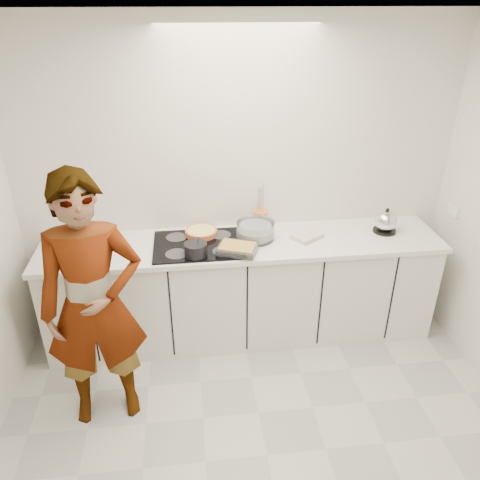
{
  "coord_description": "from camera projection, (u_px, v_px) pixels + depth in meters",
  "views": [
    {
      "loc": [
        -0.42,
        -2.02,
        2.67
      ],
      "look_at": [
        -0.05,
        1.05,
        1.05
      ],
      "focal_mm": 35.0,
      "sensor_mm": 36.0,
      "label": 1
    }
  ],
  "objects": [
    {
      "name": "floor",
      "position": [
        267.0,
        455.0,
        3.06
      ],
      "size": [
        3.6,
        3.2,
        0.0
      ],
      "primitive_type": "cube",
      "color": "beige",
      "rests_on": "ground"
    },
    {
      "name": "ceiling",
      "position": [
        284.0,
        15.0,
        1.85
      ],
      "size": [
        3.6,
        3.2,
        0.0
      ],
      "primitive_type": "cube",
      "color": "white",
      "rests_on": "wall_back"
    },
    {
      "name": "wall_back",
      "position": [
        238.0,
        182.0,
        3.86
      ],
      "size": [
        3.6,
        0.0,
        2.6
      ],
      "primitive_type": "cube",
      "color": "silver",
      "rests_on": "ground"
    },
    {
      "name": "base_cabinets",
      "position": [
        243.0,
        291.0,
        3.98
      ],
      "size": [
        3.2,
        0.58,
        0.87
      ],
      "primitive_type": "cube",
      "color": "silver",
      "rests_on": "floor"
    },
    {
      "name": "countertop",
      "position": [
        243.0,
        244.0,
        3.77
      ],
      "size": [
        3.24,
        0.64,
        0.04
      ],
      "primitive_type": "cube",
      "color": "white",
      "rests_on": "base_cabinets"
    },
    {
      "name": "hob",
      "position": [
        199.0,
        245.0,
        3.7
      ],
      "size": [
        0.72,
        0.54,
        0.01
      ],
      "primitive_type": "cube",
      "color": "black",
      "rests_on": "countertop"
    },
    {
      "name": "tart_dish",
      "position": [
        201.0,
        232.0,
        3.84
      ],
      "size": [
        0.34,
        0.34,
        0.04
      ],
      "color": "#CB6036",
      "rests_on": "hob"
    },
    {
      "name": "saucepan",
      "position": [
        196.0,
        249.0,
        3.52
      ],
      "size": [
        0.18,
        0.18,
        0.17
      ],
      "color": "black",
      "rests_on": "hob"
    },
    {
      "name": "baking_dish",
      "position": [
        238.0,
        248.0,
        3.57
      ],
      "size": [
        0.35,
        0.3,
        0.06
      ],
      "color": "silver",
      "rests_on": "hob"
    },
    {
      "name": "mixing_bowl",
      "position": [
        255.0,
        231.0,
        3.78
      ],
      "size": [
        0.4,
        0.4,
        0.14
      ],
      "color": "silver",
      "rests_on": "countertop"
    },
    {
      "name": "tea_towel",
      "position": [
        307.0,
        236.0,
        3.81
      ],
      "size": [
        0.28,
        0.27,
        0.04
      ],
      "primitive_type": "cube",
      "rotation": [
        0.0,
        0.0,
        0.58
      ],
      "color": "white",
      "rests_on": "countertop"
    },
    {
      "name": "kettle",
      "position": [
        386.0,
        222.0,
        3.88
      ],
      "size": [
        0.22,
        0.22,
        0.22
      ],
      "color": "black",
      "rests_on": "countertop"
    },
    {
      "name": "utensil_crock",
      "position": [
        261.0,
        219.0,
        3.98
      ],
      "size": [
        0.15,
        0.15,
        0.15
      ],
      "primitive_type": "cylinder",
      "rotation": [
        0.0,
        0.0,
        -0.33
      ],
      "color": "orange",
      "rests_on": "countertop"
    },
    {
      "name": "cook",
      "position": [
        94.0,
        306.0,
        3.0
      ],
      "size": [
        0.71,
        0.52,
        1.81
      ],
      "primitive_type": "imported",
      "rotation": [
        0.0,
        0.0,
        0.14
      ],
      "color": "silver",
      "rests_on": "floor"
    }
  ]
}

